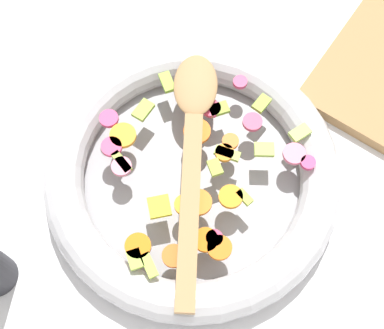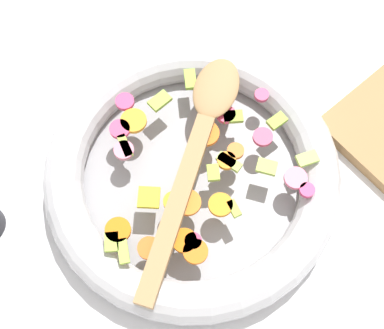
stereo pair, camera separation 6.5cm
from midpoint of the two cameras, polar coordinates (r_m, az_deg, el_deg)
name	(u,v)px [view 1 (the left image)]	position (r m, az deg, el deg)	size (l,w,h in m)	color
ground_plane	(192,180)	(0.69, -2.65, -1.94)	(4.00, 4.00, 0.00)	silver
skillet	(192,173)	(0.67, -2.73, -1.26)	(0.37, 0.37, 0.05)	gray
chopped_vegetables	(195,164)	(0.64, -2.56, -0.33)	(0.29, 0.26, 0.01)	orange
wooden_spoon	(193,144)	(0.64, -2.78, 1.85)	(0.30, 0.21, 0.01)	#A87F51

